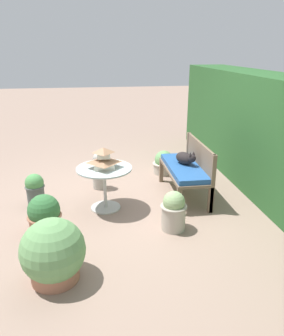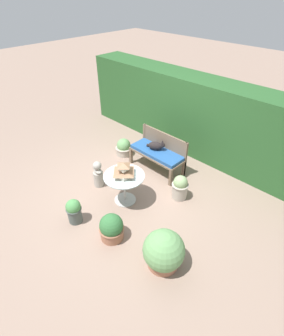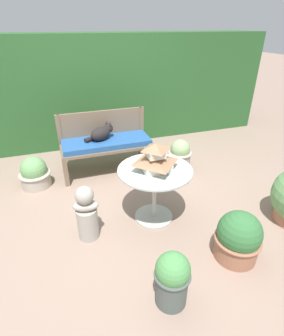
{
  "view_description": "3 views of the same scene",
  "coord_description": "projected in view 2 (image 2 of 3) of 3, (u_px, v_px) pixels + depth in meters",
  "views": [
    {
      "loc": [
        4.47,
        -0.35,
        2.15
      ],
      "look_at": [
        0.31,
        0.26,
        0.6
      ],
      "focal_mm": 35.0,
      "sensor_mm": 36.0,
      "label": 1
    },
    {
      "loc": [
        3.15,
        -2.72,
        3.55
      ],
      "look_at": [
        0.23,
        0.25,
        0.5
      ],
      "focal_mm": 28.0,
      "sensor_mm": 36.0,
      "label": 2
    },
    {
      "loc": [
        -0.6,
        -2.39,
        1.9
      ],
      "look_at": [
        0.27,
        0.21,
        0.38
      ],
      "focal_mm": 28.0,
      "sensor_mm": 36.0,
      "label": 3
    }
  ],
  "objects": [
    {
      "name": "potted_plant_patio_mid",
      "position": [
        74.0,
        211.0,
        4.57
      ],
      "size": [
        0.28,
        0.28,
        0.48
      ],
      "color": "#4C5651",
      "rests_on": "ground"
    },
    {
      "name": "ground",
      "position": [
        126.0,
        188.0,
        5.44
      ],
      "size": [
        30.0,
        30.0,
        0.0
      ],
      "primitive_type": "plane",
      "color": "gray"
    },
    {
      "name": "potted_plant_table_far",
      "position": [
        164.0,
        252.0,
        3.84
      ],
      "size": [
        0.63,
        0.63,
        0.64
      ],
      "color": "#9E664C",
      "rests_on": "ground"
    },
    {
      "name": "pagoda_birdhouse",
      "position": [
        124.0,
        170.0,
        4.72
      ],
      "size": [
        0.37,
        0.37,
        0.29
      ],
      "color": "silver",
      "rests_on": "patio_table"
    },
    {
      "name": "bench_backrest",
      "position": [
        164.0,
        143.0,
        5.78
      ],
      "size": [
        1.25,
        0.06,
        0.83
      ],
      "color": "brown",
      "rests_on": "ground"
    },
    {
      "name": "patio_table",
      "position": [
        124.0,
        181.0,
        4.87
      ],
      "size": [
        0.76,
        0.76,
        0.61
      ],
      "color": "#B7B7B2",
      "rests_on": "ground"
    },
    {
      "name": "potted_plant_hedge_corner",
      "position": [
        124.0,
        148.0,
        6.39
      ],
      "size": [
        0.41,
        0.41,
        0.42
      ],
      "color": "#ADA393",
      "rests_on": "ground"
    },
    {
      "name": "garden_bench",
      "position": [
        157.0,
        154.0,
        5.75
      ],
      "size": [
        1.25,
        0.5,
        0.49
      ],
      "color": "brown",
      "rests_on": "ground"
    },
    {
      "name": "garden_bust",
      "position": [
        98.0,
        174.0,
        5.36
      ],
      "size": [
        0.27,
        0.2,
        0.59
      ],
      "rotation": [
        0.0,
        0.0,
        -0.21
      ],
      "color": "#A39E93",
      "rests_on": "ground"
    },
    {
      "name": "potted_plant_bench_right",
      "position": [
        180.0,
        187.0,
        5.08
      ],
      "size": [
        0.33,
        0.33,
        0.51
      ],
      "color": "#ADA393",
      "rests_on": "ground"
    },
    {
      "name": "potted_plant_bench_left",
      "position": [
        112.0,
        228.0,
        4.29
      ],
      "size": [
        0.42,
        0.42,
        0.48
      ],
      "color": "#9E664C",
      "rests_on": "ground"
    },
    {
      "name": "foliage_hedge_back",
      "position": [
        195.0,
        115.0,
        6.25
      ],
      "size": [
        6.4,
        0.8,
        1.78
      ],
      "primitive_type": "cube",
      "color": "#285628",
      "rests_on": "ground"
    },
    {
      "name": "cat",
      "position": [
        156.0,
        146.0,
        5.69
      ],
      "size": [
        0.43,
        0.31,
        0.23
      ],
      "rotation": [
        0.0,
        0.0,
        0.52
      ],
      "color": "black",
      "rests_on": "garden_bench"
    }
  ]
}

